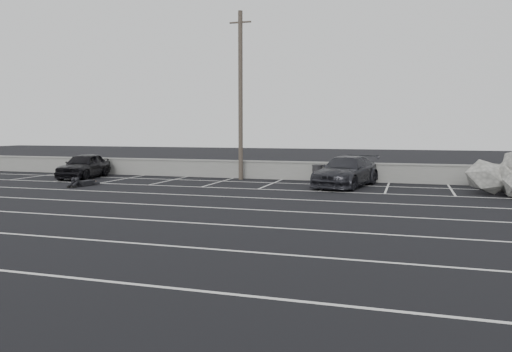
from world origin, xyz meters
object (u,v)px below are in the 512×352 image
(car_right, at_px, (346,171))
(person, at_px, (87,181))
(trash_bin, at_px, (317,173))
(car_left, at_px, (84,166))
(utility_pole, at_px, (241,95))

(car_right, relative_size, person, 2.08)
(car_right, xyz_separation_m, trash_bin, (-1.85, 2.03, -0.30))
(car_left, xyz_separation_m, car_right, (15.49, 0.25, 0.02))
(trash_bin, bearing_deg, utility_pole, -176.41)
(trash_bin, bearing_deg, car_left, -170.53)
(car_right, distance_m, person, 13.41)
(car_left, bearing_deg, trash_bin, -0.10)
(utility_pole, xyz_separation_m, trash_bin, (4.43, 0.28, -4.37))
(car_left, xyz_separation_m, person, (2.55, -3.24, -0.50))
(trash_bin, xyz_separation_m, person, (-11.08, -5.52, -0.22))
(car_left, bearing_deg, utility_pole, 2.66)
(car_right, bearing_deg, utility_pole, 177.83)
(car_left, relative_size, trash_bin, 4.72)
(car_right, relative_size, trash_bin, 5.70)
(car_right, relative_size, utility_pole, 0.55)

